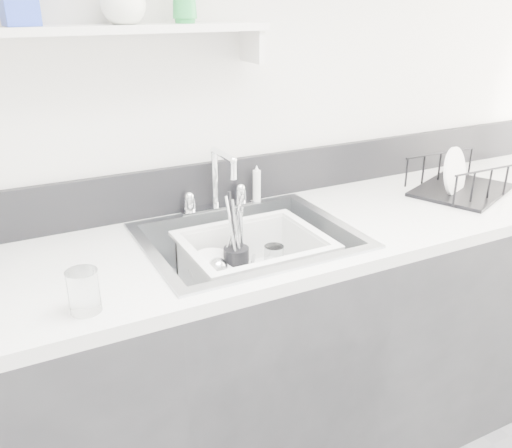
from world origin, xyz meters
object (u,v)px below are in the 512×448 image
counter_run (249,360)px  wash_tub (254,263)px  sink (249,263)px  dish_rack (463,175)px

counter_run → wash_tub: same height
sink → wash_tub: 0.02m
dish_rack → wash_tub: bearing=158.7°
counter_run → dish_rack: 1.05m
dish_rack → counter_run: bearing=157.5°
sink → wash_tub: bearing=-63.1°
wash_tub → sink: bearing=116.9°
wash_tub → dish_rack: bearing=1.6°
counter_run → dish_rack: dish_rack is taller
counter_run → dish_rack: bearing=0.5°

